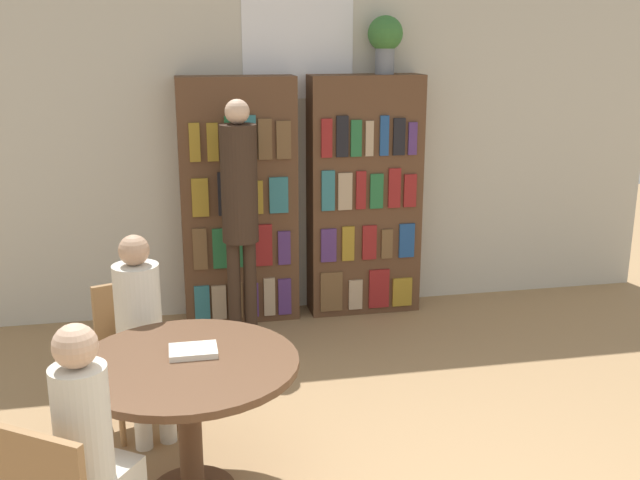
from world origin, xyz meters
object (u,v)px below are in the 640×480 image
Objects in this scene: seated_reader_right at (92,444)px; reading_table at (188,386)px; flower_vase at (385,39)px; chair_left_side at (134,348)px; seated_reader_left at (141,326)px; bookshelf_left at (239,202)px; librarian_standing at (240,199)px; bookshelf_right at (364,197)px.

reading_table is at bearing 90.00° from seated_reader_right.
chair_left_side is at bearing -140.92° from flower_vase.
reading_table is 0.91× the size of seated_reader_right.
chair_left_side is at bearing 120.36° from seated_reader_right.
bookshelf_left is at bearing -132.05° from seated_reader_left.
seated_reader_right is 0.66× the size of librarian_standing.
reading_table is 2.09m from librarian_standing.
flower_vase reaches higher than seated_reader_left.
chair_left_side is at bearing -124.28° from librarian_standing.
librarian_standing reaches higher than seated_reader_left.
librarian_standing reaches higher than chair_left_side.
bookshelf_left is 1.64× the size of seated_reader_left.
bookshelf_left is at bearing 107.95° from seated_reader_right.
librarian_standing is at bearing 105.70° from seated_reader_right.
flower_vase is 0.52× the size of chair_left_side.
flower_vase is at bearing -160.43° from chair_left_side.
bookshelf_right is (1.05, 0.00, 0.00)m from bookshelf_left.
flower_vase is 3.09m from seated_reader_left.
librarian_standing is at bearing 76.67° from reading_table.
librarian_standing is (0.71, 1.29, 0.44)m from seated_reader_left.
chair_left_side is 0.27m from seated_reader_left.
chair_left_side is (-0.80, -1.63, -0.51)m from bookshelf_left.
librarian_standing reaches higher than seated_reader_right.
bookshelf_right is at bearing -158.25° from chair_left_side.
flower_vase reaches higher than chair_left_side.
seated_reader_left is (0.06, -0.17, 0.21)m from chair_left_side.
seated_reader_left reaches higher than chair_left_side.
flower_vase reaches higher than seated_reader_right.
bookshelf_right reaches higher than seated_reader_left.
chair_left_side is 0.47× the size of librarian_standing.
bookshelf_right is 3.64m from seated_reader_right.
flower_vase is at bearing 22.17° from librarian_standing.
seated_reader_left is 1.00× the size of seated_reader_right.
bookshelf_left is at bearing -135.85° from chair_left_side.
seated_reader_right is (-0.40, -0.59, 0.07)m from reading_table.
flower_vase is 0.25× the size of librarian_standing.
seated_reader_right is at bearing -122.61° from bookshelf_right.
reading_table is 0.72m from seated_reader_right.
bookshelf_right is at bearing 24.75° from librarian_standing.
librarian_standing is (0.87, 2.56, 0.45)m from seated_reader_right.
seated_reader_right is at bearing 66.36° from chair_left_side.
reading_table is at bearing -122.15° from bookshelf_right.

